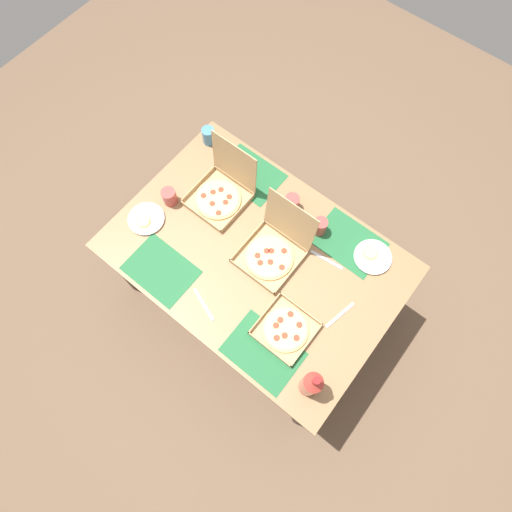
% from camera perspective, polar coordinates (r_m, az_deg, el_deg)
% --- Properties ---
extents(ground_plane, '(6.00, 6.00, 0.00)m').
position_cam_1_polar(ground_plane, '(2.95, -0.00, -5.25)').
color(ground_plane, brown).
extents(dining_table, '(1.51, 1.04, 0.74)m').
position_cam_1_polar(dining_table, '(2.35, -0.00, -0.89)').
color(dining_table, '#3F3328').
rests_on(dining_table, ground_plane).
extents(placemat_near_left, '(0.36, 0.26, 0.00)m').
position_cam_1_polar(placemat_near_left, '(2.28, -12.59, -1.84)').
color(placemat_near_left, '#236638').
rests_on(placemat_near_left, dining_table).
extents(placemat_near_right, '(0.36, 0.26, 0.00)m').
position_cam_1_polar(placemat_near_right, '(2.12, 0.97, -12.70)').
color(placemat_near_right, '#236638').
rests_on(placemat_near_right, dining_table).
extents(placemat_far_left, '(0.36, 0.26, 0.00)m').
position_cam_1_polar(placemat_far_left, '(2.48, -0.82, 10.85)').
color(placemat_far_left, '#236638').
rests_on(placemat_far_left, dining_table).
extents(placemat_far_right, '(0.36, 0.26, 0.00)m').
position_cam_1_polar(placemat_far_right, '(2.33, 12.28, 1.81)').
color(placemat_far_right, '#236638').
rests_on(placemat_far_right, dining_table).
extents(pizza_box_corner_left, '(0.26, 0.26, 0.04)m').
position_cam_1_polar(pizza_box_corner_left, '(2.13, 3.92, -9.73)').
color(pizza_box_corner_left, tan).
rests_on(pizza_box_corner_left, dining_table).
extents(pizza_box_corner_right, '(0.30, 0.33, 0.33)m').
position_cam_1_polar(pizza_box_corner_right, '(2.21, 2.37, 0.93)').
color(pizza_box_corner_right, tan).
rests_on(pizza_box_corner_right, dining_table).
extents(pizza_box_edge_far, '(0.29, 0.31, 0.33)m').
position_cam_1_polar(pizza_box_edge_far, '(2.37, -4.64, 8.63)').
color(pizza_box_edge_far, tan).
rests_on(pizza_box_edge_far, dining_table).
extents(plate_far_right, '(0.20, 0.20, 0.03)m').
position_cam_1_polar(plate_far_right, '(2.41, -14.48, 4.78)').
color(plate_far_right, white).
rests_on(plate_far_right, dining_table).
extents(plate_far_left, '(0.20, 0.20, 0.03)m').
position_cam_1_polar(plate_far_left, '(2.32, 15.28, -0.09)').
color(plate_far_left, white).
rests_on(plate_far_left, dining_table).
extents(soda_bottle, '(0.09, 0.09, 0.32)m').
position_cam_1_polar(soda_bottle, '(1.99, 7.39, -16.64)').
color(soda_bottle, '#B2382D').
rests_on(soda_bottle, dining_table).
extents(cup_dark, '(0.07, 0.07, 0.10)m').
position_cam_1_polar(cup_dark, '(2.58, -6.36, 15.69)').
color(cup_dark, teal).
rests_on(cup_dark, dining_table).
extents(cup_clear_right, '(0.08, 0.08, 0.10)m').
position_cam_1_polar(cup_clear_right, '(2.40, -11.49, 7.78)').
color(cup_clear_right, '#BF4742').
rests_on(cup_clear_right, dining_table).
extents(cup_spare, '(0.08, 0.08, 0.10)m').
position_cam_1_polar(cup_spare, '(2.34, 4.82, 7.10)').
color(cup_spare, '#BF4742').
rests_on(cup_spare, dining_table).
extents(cup_red, '(0.07, 0.07, 0.11)m').
position_cam_1_polar(cup_red, '(2.29, 8.53, 3.94)').
color(cup_red, '#BF4742').
rests_on(cup_red, dining_table).
extents(fork_by_near_right, '(0.06, 0.19, 0.00)m').
position_cam_1_polar(fork_by_near_right, '(2.19, 11.15, -7.73)').
color(fork_by_near_right, '#B7B7BC').
rests_on(fork_by_near_right, dining_table).
extents(fork_by_far_left, '(0.18, 0.08, 0.00)m').
position_cam_1_polar(fork_by_far_left, '(2.18, -6.99, -6.44)').
color(fork_by_far_left, '#B7B7BC').
rests_on(fork_by_far_left, dining_table).
extents(fork_by_far_right, '(0.19, 0.04, 0.00)m').
position_cam_1_polar(fork_by_far_right, '(2.27, 9.41, -0.50)').
color(fork_by_far_right, '#B7B7BC').
rests_on(fork_by_far_right, dining_table).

